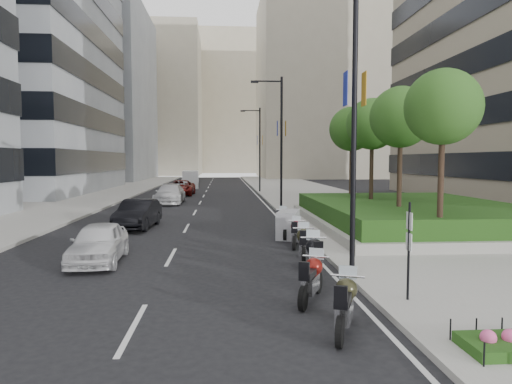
{
  "coord_description": "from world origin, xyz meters",
  "views": [
    {
      "loc": [
        0.4,
        -12.44,
        3.5
      ],
      "look_at": [
        1.93,
        8.76,
        2.0
      ],
      "focal_mm": 32.0,
      "sensor_mm": 36.0,
      "label": 1
    }
  ],
  "objects": [
    {
      "name": "motorcycle_0",
      "position": [
        2.85,
        -3.54,
        0.57
      ],
      "size": [
        0.98,
        2.02,
        1.06
      ],
      "rotation": [
        0.0,
        0.0,
        1.2
      ],
      "color": "black",
      "rests_on": "ground"
    },
    {
      "name": "car_b",
      "position": [
        -3.98,
        11.19,
        0.73
      ],
      "size": [
        1.89,
        4.54,
        1.46
      ],
      "primitive_type": "imported",
      "rotation": [
        0.0,
        0.0,
        -0.08
      ],
      "color": "black",
      "rests_on": "ground"
    },
    {
      "name": "car_d",
      "position": [
        -3.79,
        33.14,
        0.74
      ],
      "size": [
        2.63,
        5.42,
        1.48
      ],
      "primitive_type": "imported",
      "rotation": [
        0.0,
        0.0,
        -0.03
      ],
      "color": "#650F0C",
      "rests_on": "ground"
    },
    {
      "name": "parking_sign",
      "position": [
        4.8,
        -2.0,
        1.46
      ],
      "size": [
        0.06,
        0.32,
        2.5
      ],
      "color": "black",
      "rests_on": "ground"
    },
    {
      "name": "tree_1",
      "position": [
        8.5,
        8.0,
        5.42
      ],
      "size": [
        2.8,
        2.8,
        6.3
      ],
      "color": "#332319",
      "rests_on": "planter"
    },
    {
      "name": "motorcycle_2",
      "position": [
        3.09,
        0.67,
        0.62
      ],
      "size": [
        0.77,
        2.32,
        1.15
      ],
      "rotation": [
        0.0,
        0.0,
        1.48
      ],
      "color": "black",
      "rests_on": "ground"
    },
    {
      "name": "motorcycle_4",
      "position": [
        3.3,
        5.62,
        0.54
      ],
      "size": [
        0.73,
        2.01,
        1.01
      ],
      "rotation": [
        0.0,
        0.0,
        1.34
      ],
      "color": "black",
      "rests_on": "ground"
    },
    {
      "name": "motorcycle_5",
      "position": [
        3.29,
        7.63,
        0.61
      ],
      "size": [
        1.34,
        2.17,
        1.23
      ],
      "rotation": [
        0.0,
        0.0,
        1.29
      ],
      "color": "black",
      "rests_on": "ground"
    },
    {
      "name": "tree_0",
      "position": [
        8.5,
        4.0,
        5.42
      ],
      "size": [
        2.8,
        2.8,
        6.3
      ],
      "color": "#332319",
      "rests_on": "planter"
    },
    {
      "name": "sidewalk_right",
      "position": [
        9.0,
        30.0,
        0.07
      ],
      "size": [
        10.0,
        100.0,
        0.15
      ],
      "primitive_type": "cube",
      "color": "#9E9B93",
      "rests_on": "ground"
    },
    {
      "name": "motorcycle_1",
      "position": [
        2.56,
        -1.47,
        0.56
      ],
      "size": [
        1.04,
        1.96,
        1.05
      ],
      "rotation": [
        0.0,
        0.0,
        1.14
      ],
      "color": "black",
      "rests_on": "ground"
    },
    {
      "name": "motorcycle_3",
      "position": [
        3.14,
        2.87,
        0.59
      ],
      "size": [
        0.74,
        2.22,
        1.11
      ],
      "rotation": [
        0.0,
        0.0,
        1.4
      ],
      "color": "black",
      "rests_on": "ground"
    },
    {
      "name": "lane_centre",
      "position": [
        -1.5,
        30.0,
        0.01
      ],
      "size": [
        0.12,
        100.0,
        0.01
      ],
      "primitive_type": "cube",
      "color": "silver",
      "rests_on": "ground"
    },
    {
      "name": "building_cream_left",
      "position": [
        -18.0,
        100.0,
        17.0
      ],
      "size": [
        26.0,
        24.0,
        34.0
      ],
      "primitive_type": "cube",
      "color": "#B7AD93",
      "rests_on": "ground"
    },
    {
      "name": "sidewalk_left",
      "position": [
        -12.0,
        30.0,
        0.07
      ],
      "size": [
        8.0,
        100.0,
        0.15
      ],
      "primitive_type": "cube",
      "color": "#9E9B93",
      "rests_on": "ground"
    },
    {
      "name": "building_grey_far",
      "position": [
        -24.0,
        70.0,
        15.0
      ],
      "size": [
        22.0,
        26.0,
        30.0
      ],
      "primitive_type": "cube",
      "color": "gray",
      "rests_on": "ground"
    },
    {
      "name": "car_a",
      "position": [
        -3.85,
        3.27,
        0.68
      ],
      "size": [
        1.82,
        4.09,
        1.37
      ],
      "primitive_type": "imported",
      "rotation": [
        0.0,
        0.0,
        0.05
      ],
      "color": "silver",
      "rests_on": "ground"
    },
    {
      "name": "building_cream_centre",
      "position": [
        2.0,
        120.0,
        19.0
      ],
      "size": [
        30.0,
        24.0,
        38.0
      ],
      "primitive_type": "cube",
      "color": "#B7AD93",
      "rests_on": "ground"
    },
    {
      "name": "lamp_post_0",
      "position": [
        4.14,
        1.0,
        5.07
      ],
      "size": [
        2.34,
        0.45,
        9.0
      ],
      "color": "black",
      "rests_on": "ground"
    },
    {
      "name": "building_cream_right",
      "position": [
        22.0,
        80.0,
        18.0
      ],
      "size": [
        28.0,
        24.0,
        36.0
      ],
      "primitive_type": "cube",
      "color": "#B7AD93",
      "rests_on": "ground"
    },
    {
      "name": "delivery_van",
      "position": [
        -3.67,
        44.99,
        1.0
      ],
      "size": [
        2.18,
        5.19,
        2.14
      ],
      "rotation": [
        0.0,
        0.0,
        0.05
      ],
      "color": "white",
      "rests_on": "ground"
    },
    {
      "name": "motorcycle_6",
      "position": [
        3.25,
        9.71,
        0.54
      ],
      "size": [
        0.82,
        1.98,
        1.01
      ],
      "rotation": [
        0.0,
        0.0,
        1.28
      ],
      "color": "black",
      "rests_on": "ground"
    },
    {
      "name": "lane_edge",
      "position": [
        3.7,
        30.0,
        0.01
      ],
      "size": [
        0.12,
        100.0,
        0.01
      ],
      "primitive_type": "cube",
      "color": "silver",
      "rests_on": "ground"
    },
    {
      "name": "hedge",
      "position": [
        10.0,
        10.0,
        0.95
      ],
      "size": [
        9.4,
        13.4,
        0.8
      ],
      "primitive_type": "cube",
      "color": "#214112",
      "rests_on": "planter"
    },
    {
      "name": "car_c",
      "position": [
        -3.88,
        24.42,
        0.77
      ],
      "size": [
        2.26,
        5.36,
        1.54
      ],
      "primitive_type": "imported",
      "rotation": [
        0.0,
        0.0,
        -0.02
      ],
      "color": "silver",
      "rests_on": "ground"
    },
    {
      "name": "lamp_post_2",
      "position": [
        4.14,
        36.0,
        5.07
      ],
      "size": [
        2.34,
        0.45,
        9.0
      ],
      "color": "black",
      "rests_on": "ground"
    },
    {
      "name": "lamp_post_1",
      "position": [
        4.14,
        18.0,
        5.07
      ],
      "size": [
        2.34,
        0.45,
        9.0
      ],
      "color": "black",
      "rests_on": "ground"
    },
    {
      "name": "ground",
      "position": [
        0.0,
        0.0,
        0.0
      ],
      "size": [
        160.0,
        160.0,
        0.0
      ],
      "primitive_type": "plane",
      "color": "black",
      "rests_on": "ground"
    },
    {
      "name": "tree_2",
      "position": [
        8.5,
        12.0,
        5.42
      ],
      "size": [
        2.8,
        2.8,
        6.3
      ],
      "color": "#332319",
      "rests_on": "planter"
    },
    {
      "name": "planter",
      "position": [
        10.0,
        10.0,
        0.35
      ],
      "size": [
        10.0,
        14.0,
        0.4
      ],
      "primitive_type": "cube",
      "color": "#9F9D94",
      "rests_on": "sidewalk_right"
    },
    {
      "name": "tree_3",
      "position": [
        8.5,
        16.0,
        5.42
      ],
      "size": [
        2.8,
        2.8,
        6.3
      ],
      "color": "#332319",
      "rests_on": "planter"
    }
  ]
}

